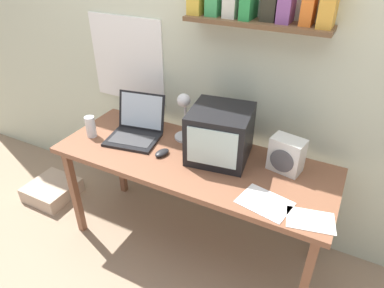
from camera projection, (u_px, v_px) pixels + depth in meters
The scene contains 12 objects.
ground_plane at pixel (192, 243), 2.49m from camera, with size 12.00×12.00×0.00m, color #9F836A.
back_wall at pixel (225, 49), 2.13m from camera, with size 5.60×0.24×2.60m.
corner_desk at pixel (192, 167), 2.13m from camera, with size 1.73×0.64×0.75m.
crt_monitor at pixel (220, 134), 2.03m from camera, with size 0.40×0.40×0.31m.
laptop at pixel (137, 127), 2.29m from camera, with size 0.38×0.38×0.27m.
desk_lamp at pixel (185, 114), 2.17m from camera, with size 0.15×0.16×0.34m.
juice_glass at pixel (91, 128), 2.28m from camera, with size 0.07×0.07×0.14m.
space_heater at pixel (287, 155), 1.94m from camera, with size 0.20×0.15×0.21m.
computer_mouse at pixel (162, 153), 2.11m from camera, with size 0.08×0.12×0.03m.
loose_paper_near_monitor at pixel (265, 203), 1.74m from camera, with size 0.29×0.24×0.00m.
loose_paper_near_laptop at pixel (310, 220), 1.64m from camera, with size 0.25×0.20×0.00m.
floor_cushion at pixel (52, 190), 2.90m from camera, with size 0.37×0.37×0.13m.
Camera 1 is at (0.80, -1.54, 1.93)m, focal length 32.00 mm.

